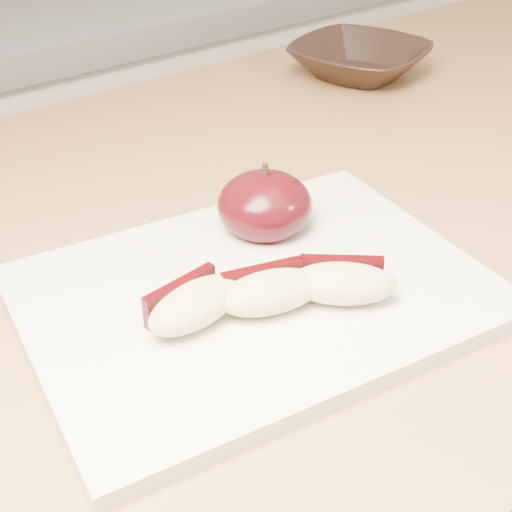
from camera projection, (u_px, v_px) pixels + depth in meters
cutting_board at (256, 293)px, 0.49m from camera, size 0.34×0.27×0.01m
apple_half at (265, 206)px, 0.55m from camera, size 0.08×0.08×0.06m
apple_wedge_a at (194, 304)px, 0.45m from camera, size 0.08×0.04×0.03m
apple_wedge_b at (270, 291)px, 0.46m from camera, size 0.08×0.05×0.03m
apple_wedge_c at (342, 282)px, 0.47m from camera, size 0.08×0.07×0.03m
bowl at (359, 60)px, 0.87m from camera, size 0.20×0.20×0.04m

